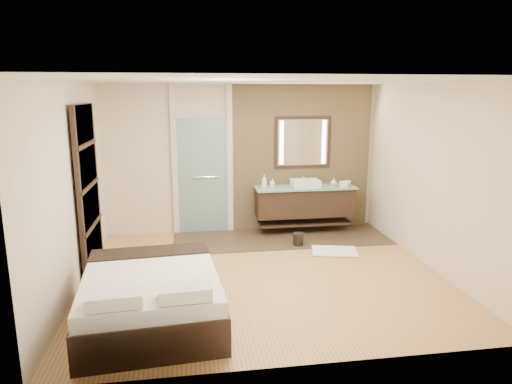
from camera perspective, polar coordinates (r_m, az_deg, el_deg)
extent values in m
plane|color=#A66E45|center=(6.63, 0.87, -10.27)|extent=(5.00, 5.00, 0.00)
cube|color=#3E3122|center=(8.21, 3.17, -5.73)|extent=(3.80, 1.30, 0.01)
cube|color=tan|center=(8.60, 5.72, 4.25)|extent=(2.60, 0.08, 2.70)
cube|color=black|center=(8.47, 6.09, -1.26)|extent=(1.80, 0.50, 0.50)
cube|color=black|center=(8.57, 6.03, -3.79)|extent=(1.71, 0.45, 0.04)
cube|color=#8ED9C7|center=(8.39, 6.17, 0.57)|extent=(1.85, 0.55, 0.03)
cube|color=white|center=(8.37, 6.18, 1.11)|extent=(0.50, 0.38, 0.13)
cylinder|color=silver|center=(8.55, 5.86, 1.48)|extent=(0.03, 0.03, 0.18)
cylinder|color=silver|center=(8.50, 5.94, 1.96)|extent=(0.02, 0.10, 0.02)
cube|color=black|center=(8.52, 5.85, 6.20)|extent=(1.06, 0.03, 0.96)
cube|color=white|center=(8.50, 5.87, 6.19)|extent=(0.94, 0.01, 0.84)
cube|color=beige|center=(8.41, 3.22, 6.17)|extent=(0.07, 0.01, 0.80)
cube|color=beige|center=(8.61, 8.47, 6.19)|extent=(0.07, 0.01, 0.80)
cube|color=silver|center=(8.38, -6.67, 1.93)|extent=(0.90, 0.05, 2.10)
cylinder|color=silver|center=(8.33, -6.31, 1.88)|extent=(0.45, 0.03, 0.03)
cube|color=beige|center=(8.34, -10.17, 3.86)|extent=(0.10, 0.08, 2.70)
cube|color=beige|center=(8.37, -3.30, 4.07)|extent=(0.10, 0.08, 2.70)
cube|color=black|center=(6.92, -20.23, 0.31)|extent=(0.06, 1.20, 2.40)
cube|color=beige|center=(7.13, -19.58, -6.23)|extent=(0.02, 1.06, 0.52)
cube|color=beige|center=(6.97, -19.93, -1.64)|extent=(0.02, 1.06, 0.52)
cube|color=beige|center=(6.86, -20.28, 3.13)|extent=(0.02, 1.06, 0.52)
cube|color=beige|center=(6.80, -20.65, 8.02)|extent=(0.02, 1.06, 0.52)
cube|color=black|center=(5.44, -12.87, -13.52)|extent=(1.64, 1.98, 0.41)
cube|color=white|center=(5.32, -13.02, -10.71)|extent=(1.59, 1.93, 0.17)
cube|color=black|center=(5.95, -13.11, -7.35)|extent=(1.48, 0.53, 0.04)
cube|color=white|center=(4.59, -17.24, -12.64)|extent=(0.53, 0.32, 0.13)
cube|color=white|center=(4.58, -8.87, -12.27)|extent=(0.53, 0.32, 0.13)
cube|color=white|center=(7.61, 9.77, -7.29)|extent=(0.82, 0.65, 0.02)
cylinder|color=black|center=(7.82, 5.30, -5.91)|extent=(0.23, 0.23, 0.22)
cube|color=white|center=(8.46, 10.88, 0.96)|extent=(0.12, 0.12, 0.10)
imported|color=white|center=(8.19, 1.03, 1.34)|extent=(0.12, 0.12, 0.25)
imported|color=#B2B2B2|center=(8.28, 2.06, 1.15)|extent=(0.10, 0.10, 0.16)
imported|color=#ADD9D4|center=(8.53, 9.69, 1.27)|extent=(0.15, 0.15, 0.15)
imported|color=silver|center=(8.64, 11.42, 1.14)|extent=(0.12, 0.12, 0.09)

